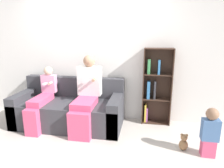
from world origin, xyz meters
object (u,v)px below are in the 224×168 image
at_px(couch, 70,109).
at_px(toddler_standing, 210,132).
at_px(adult_seated, 87,92).
at_px(child_seated, 42,98).
at_px(teddy_bear, 184,142).
at_px(bookshelf, 155,88).

height_order(couch, toddler_standing, couch).
height_order(adult_seated, child_seated, adult_seated).
bearing_deg(couch, teddy_bear, -15.43).
height_order(adult_seated, bookshelf, bookshelf).
height_order(toddler_standing, teddy_bear, toddler_standing).
relative_size(child_seated, toddler_standing, 1.50).
bearing_deg(child_seated, bookshelf, 14.69).
relative_size(adult_seated, teddy_bear, 5.00).
bearing_deg(toddler_standing, couch, 164.50).
distance_m(couch, bookshelf, 1.69).
xyz_separation_m(couch, teddy_bear, (2.01, -0.55, -0.17)).
xyz_separation_m(adult_seated, toddler_standing, (1.95, -0.55, -0.31)).
bearing_deg(bookshelf, couch, -166.81).
distance_m(adult_seated, child_seated, 0.85).
height_order(toddler_standing, bookshelf, bookshelf).
bearing_deg(couch, child_seated, -160.26).
bearing_deg(adult_seated, bookshelf, 21.03).
bearing_deg(teddy_bear, bookshelf, 114.03).
bearing_deg(child_seated, couch, 19.74).
xyz_separation_m(adult_seated, teddy_bear, (1.63, -0.46, -0.56)).
bearing_deg(toddler_standing, bookshelf, 125.66).
relative_size(couch, child_seated, 1.85).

